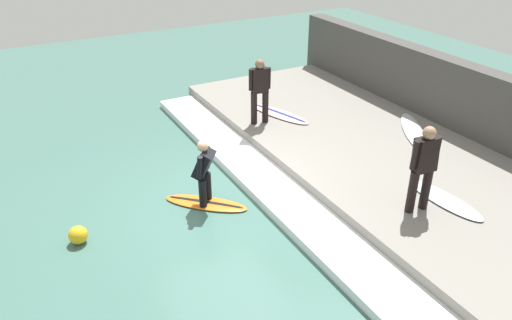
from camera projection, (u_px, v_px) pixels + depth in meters
name	position (u px, v px, depth m)	size (l,w,h in m)	color
ground_plane	(217.00, 201.00, 9.95)	(28.00, 28.00, 0.00)	#426B60
concrete_ledge	(368.00, 151.00, 11.48)	(4.40, 11.11, 0.37)	gray
back_wall	(450.00, 100.00, 12.14)	(0.50, 11.66, 1.95)	#474442
wave_foam_crest	(267.00, 183.00, 10.39)	(0.99, 10.55, 0.18)	white
surfboard_riding	(206.00, 203.00, 9.82)	(1.55, 1.51, 0.07)	orange
surfer_riding	(204.00, 169.00, 9.46)	(0.55, 0.55, 1.33)	black
surfer_waiting_near	(260.00, 88.00, 12.00)	(0.54, 0.32, 1.61)	black
surfboard_waiting_near	(280.00, 114.00, 12.84)	(1.04, 1.93, 0.07)	beige
surfer_waiting_far	(424.00, 165.00, 8.59)	(0.56, 0.30, 1.64)	black
surfboard_waiting_far	(445.00, 200.00, 9.24)	(0.58, 1.64, 0.06)	silver
surfboard_spare	(413.00, 130.00, 11.95)	(1.54, 1.98, 0.06)	silver
marker_buoy	(78.00, 235.00, 8.69)	(0.33, 0.33, 0.33)	yellow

